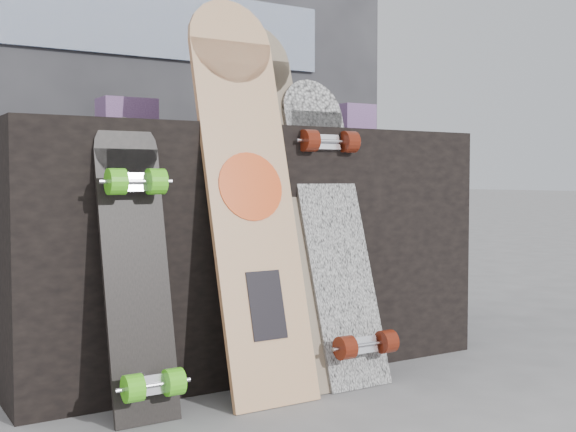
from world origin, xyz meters
TOP-DOWN VIEW (x-y plane):
  - ground at (0.00, 0.00)m, footprint 60.00×60.00m
  - vendor_table at (0.00, 0.50)m, footprint 1.60×0.60m
  - booth at (0.00, 1.35)m, footprint 2.40×0.22m
  - merch_box_purple at (-0.35, 0.63)m, footprint 0.18×0.12m
  - merch_box_small at (0.53, 0.57)m, footprint 0.14×0.14m
  - merch_box_flat at (0.06, 0.65)m, footprint 0.22×0.10m
  - longboard_geisha at (-0.14, 0.16)m, footprint 0.27×0.34m
  - longboard_celtic at (-0.02, 0.22)m, footprint 0.26×0.39m
  - longboard_cascadia at (0.16, 0.15)m, footprint 0.22×0.37m
  - skateboard_dark at (-0.50, 0.11)m, footprint 0.18×0.26m

SIDE VIEW (x-z plane):
  - ground at x=0.00m, z-range 0.00..0.00m
  - vendor_table at x=0.00m, z-range 0.00..0.80m
  - skateboard_dark at x=-0.50m, z-range 0.00..0.81m
  - longboard_cascadia at x=0.16m, z-range 0.01..0.98m
  - longboard_celtic at x=-0.02m, z-range 0.03..1.18m
  - longboard_geisha at x=-0.14m, z-range 0.03..1.22m
  - merch_box_flat at x=0.06m, z-range 0.80..0.86m
  - merch_box_purple at x=-0.35m, z-range 0.80..0.90m
  - merch_box_small at x=0.53m, z-range 0.80..0.92m
  - booth at x=0.00m, z-range 0.00..2.20m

